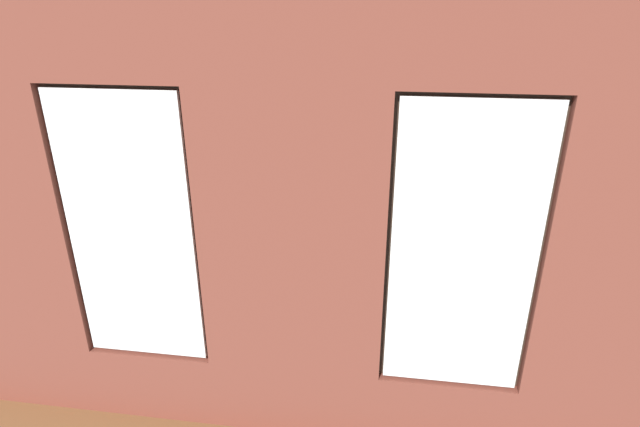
% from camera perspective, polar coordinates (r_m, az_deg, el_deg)
% --- Properties ---
extents(ground_plane, '(6.97, 5.82, 0.10)m').
position_cam_1_polar(ground_plane, '(6.49, 1.39, -7.30)').
color(ground_plane, brown).
extents(brick_wall_with_windows, '(6.37, 0.30, 3.56)m').
position_cam_1_polar(brick_wall_with_windows, '(3.42, -3.42, -1.91)').
color(brick_wall_with_windows, brown).
rests_on(brick_wall_with_windows, ground_plane).
extents(white_wall_right, '(0.10, 4.82, 3.56)m').
position_cam_1_polar(white_wall_right, '(6.72, -26.59, 8.20)').
color(white_wall_right, white).
rests_on(white_wall_right, ground_plane).
extents(couch_by_window, '(1.90, 0.87, 0.80)m').
position_cam_1_polar(couch_by_window, '(4.70, 0.56, -14.84)').
color(couch_by_window, black).
rests_on(couch_by_window, ground_plane).
extents(couch_left, '(0.96, 1.76, 0.80)m').
position_cam_1_polar(couch_left, '(6.46, 23.90, -5.71)').
color(couch_left, black).
rests_on(couch_left, ground_plane).
extents(coffee_table, '(1.57, 0.74, 0.44)m').
position_cam_1_polar(coffee_table, '(6.25, -1.70, -3.93)').
color(coffee_table, tan).
rests_on(coffee_table, ground_plane).
extents(cup_ceramic, '(0.08, 0.08, 0.09)m').
position_cam_1_polar(cup_ceramic, '(6.20, -6.17, -3.29)').
color(cup_ceramic, '#4C4C51').
rests_on(cup_ceramic, coffee_table).
extents(candle_jar, '(0.08, 0.08, 0.12)m').
position_cam_1_polar(candle_jar, '(6.32, -3.32, -2.53)').
color(candle_jar, '#B7333D').
rests_on(candle_jar, coffee_table).
extents(table_plant_small, '(0.13, 0.13, 0.22)m').
position_cam_1_polar(table_plant_small, '(6.06, -0.80, -3.02)').
color(table_plant_small, brown).
rests_on(table_plant_small, coffee_table).
extents(remote_gray, '(0.18, 0.08, 0.02)m').
position_cam_1_polar(remote_gray, '(6.29, 2.38, -3.14)').
color(remote_gray, '#59595B').
rests_on(remote_gray, coffee_table).
extents(remote_black, '(0.13, 0.17, 0.02)m').
position_cam_1_polar(remote_black, '(6.22, -1.70, -3.41)').
color(remote_black, black).
rests_on(remote_black, coffee_table).
extents(media_console, '(1.20, 0.42, 0.58)m').
position_cam_1_polar(media_console, '(7.50, -20.27, -1.55)').
color(media_console, black).
rests_on(media_console, ground_plane).
extents(tv_flatscreen, '(1.06, 0.20, 0.73)m').
position_cam_1_polar(tv_flatscreen, '(7.27, -20.96, 3.19)').
color(tv_flatscreen, black).
rests_on(tv_flatscreen, media_console).
extents(papasan_chair, '(1.06, 1.06, 0.68)m').
position_cam_1_polar(papasan_chair, '(7.60, -0.40, 1.44)').
color(papasan_chair, olive).
rests_on(papasan_chair, ground_plane).
extents(potted_plant_by_left_couch, '(0.37, 0.37, 0.59)m').
position_cam_1_polar(potted_plant_by_left_couch, '(7.48, 18.67, -0.32)').
color(potted_plant_by_left_couch, gray).
rests_on(potted_plant_by_left_couch, ground_plane).
extents(potted_plant_near_tv, '(0.44, 0.44, 0.66)m').
position_cam_1_polar(potted_plant_near_tv, '(6.36, -20.32, -4.57)').
color(potted_plant_near_tv, brown).
rests_on(potted_plant_near_tv, ground_plane).
extents(potted_plant_mid_room_small, '(0.29, 0.29, 0.46)m').
position_cam_1_polar(potted_plant_mid_room_small, '(7.13, 8.04, -1.56)').
color(potted_plant_mid_room_small, '#9E5638').
rests_on(potted_plant_mid_room_small, ground_plane).
extents(potted_plant_corner_near_left, '(0.87, 0.85, 1.18)m').
position_cam_1_polar(potted_plant_corner_near_left, '(8.14, 22.01, 3.28)').
color(potted_plant_corner_near_left, '#9E5638').
rests_on(potted_plant_corner_near_left, ground_plane).
extents(potted_plant_between_couches, '(0.78, 0.78, 1.19)m').
position_cam_1_polar(potted_plant_between_couches, '(4.55, 18.76, -10.80)').
color(potted_plant_between_couches, '#9E5638').
rests_on(potted_plant_between_couches, ground_plane).
extents(potted_plant_beside_window_right, '(0.54, 0.54, 0.86)m').
position_cam_1_polar(potted_plant_beside_window_right, '(5.03, -21.02, -10.79)').
color(potted_plant_beside_window_right, '#47423D').
rests_on(potted_plant_beside_window_right, ground_plane).
extents(potted_plant_corner_far_left, '(0.73, 0.78, 1.12)m').
position_cam_1_polar(potted_plant_corner_far_left, '(4.86, 31.75, -13.37)').
color(potted_plant_corner_far_left, brown).
rests_on(potted_plant_corner_far_left, ground_plane).
extents(potted_plant_foreground_right, '(0.90, 0.83, 1.26)m').
position_cam_1_polar(potted_plant_foreground_right, '(8.45, -14.37, 5.11)').
color(potted_plant_foreground_right, brown).
rests_on(potted_plant_foreground_right, ground_plane).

